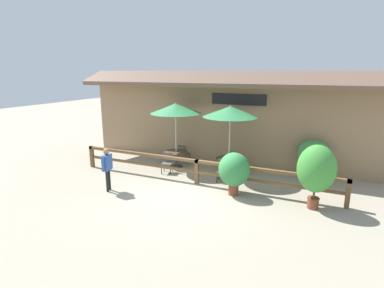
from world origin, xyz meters
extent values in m
plane|color=#9E937F|center=(0.00, 0.00, 0.00)|extent=(60.00, 60.00, 0.00)
cube|color=#997A56|center=(0.00, 4.20, 1.80)|extent=(14.00, 0.40, 3.60)
cube|color=brown|center=(0.00, 3.65, 3.88)|extent=(14.28, 1.48, 0.70)
cube|color=black|center=(0.71, 3.97, 3.00)|extent=(2.44, 0.04, 0.48)
cube|color=brown|center=(0.00, 1.05, 0.89)|extent=(10.40, 0.14, 0.11)
cube|color=brown|center=(0.00, 1.05, 0.47)|extent=(10.40, 0.10, 0.09)
cube|color=brown|center=(-5.13, 1.05, 0.47)|extent=(0.14, 0.14, 0.95)
cube|color=brown|center=(0.00, 1.05, 0.47)|extent=(0.14, 0.14, 0.95)
cube|color=brown|center=(5.13, 1.05, 0.47)|extent=(0.14, 0.14, 0.95)
cylinder|color=#B7B2A8|center=(-1.68, 2.59, 1.25)|extent=(0.06, 0.06, 2.49)
cone|color=#33844C|center=(-1.68, 2.59, 2.64)|extent=(2.20, 2.20, 0.42)
sphere|color=#B2ADA3|center=(-1.68, 2.59, 2.85)|extent=(0.07, 0.07, 0.07)
cylinder|color=#4C3826|center=(-1.68, 2.59, 0.68)|extent=(1.08, 1.08, 0.05)
cylinder|color=#333333|center=(-1.68, 2.59, 0.33)|extent=(0.07, 0.07, 0.66)
cylinder|color=#333333|center=(-1.68, 2.59, 0.01)|extent=(0.59, 0.59, 0.03)
cube|color=#514C47|center=(-1.65, 1.70, 0.41)|extent=(0.51, 0.51, 0.05)
cube|color=#514C47|center=(-1.70, 1.88, 0.63)|extent=(0.40, 0.13, 0.40)
cylinder|color=#2D2D2D|center=(-1.79, 1.47, 0.19)|extent=(0.04, 0.04, 0.38)
cylinder|color=#2D2D2D|center=(-1.42, 1.56, 0.19)|extent=(0.04, 0.04, 0.38)
cylinder|color=#2D2D2D|center=(-1.88, 1.84, 0.19)|extent=(0.04, 0.04, 0.38)
cylinder|color=#2D2D2D|center=(-1.51, 1.93, 0.19)|extent=(0.04, 0.04, 0.38)
cube|color=#514C47|center=(-1.71, 3.47, 0.41)|extent=(0.43, 0.43, 0.05)
cube|color=#514C47|center=(-1.72, 3.28, 0.63)|extent=(0.40, 0.04, 0.40)
cylinder|color=#2D2D2D|center=(-1.52, 3.66, 0.19)|extent=(0.04, 0.04, 0.38)
cylinder|color=#2D2D2D|center=(-1.90, 3.67, 0.19)|extent=(0.04, 0.04, 0.38)
cylinder|color=#2D2D2D|center=(-1.53, 3.28, 0.19)|extent=(0.04, 0.04, 0.38)
cylinder|color=#2D2D2D|center=(-1.91, 3.29, 0.19)|extent=(0.04, 0.04, 0.38)
cylinder|color=#B7B2A8|center=(0.79, 2.55, 1.25)|extent=(0.06, 0.06, 2.49)
cone|color=#33844C|center=(0.79, 2.55, 2.64)|extent=(2.20, 2.20, 0.42)
sphere|color=#B2ADA3|center=(0.79, 2.55, 2.85)|extent=(0.07, 0.07, 0.07)
cylinder|color=#4C3826|center=(0.79, 2.55, 0.68)|extent=(1.08, 1.08, 0.05)
cylinder|color=#333333|center=(0.79, 2.55, 0.33)|extent=(0.07, 0.07, 0.66)
cylinder|color=#333333|center=(0.79, 2.55, 0.01)|extent=(0.59, 0.59, 0.03)
cube|color=#514C47|center=(0.82, 1.68, 0.41)|extent=(0.49, 0.49, 0.05)
cube|color=#514C47|center=(0.78, 1.87, 0.63)|extent=(0.40, 0.11, 0.40)
cylinder|color=#2D2D2D|center=(0.66, 1.46, 0.19)|extent=(0.04, 0.04, 0.38)
cylinder|color=#2D2D2D|center=(1.04, 1.52, 0.19)|extent=(0.04, 0.04, 0.38)
cylinder|color=#2D2D2D|center=(0.60, 1.83, 0.19)|extent=(0.04, 0.04, 0.38)
cylinder|color=#2D2D2D|center=(0.97, 1.90, 0.19)|extent=(0.04, 0.04, 0.38)
cube|color=#514C47|center=(0.80, 3.42, 0.41)|extent=(0.43, 0.43, 0.05)
cube|color=#514C47|center=(0.79, 3.23, 0.63)|extent=(0.40, 0.05, 0.40)
cylinder|color=#2D2D2D|center=(0.99, 3.60, 0.19)|extent=(0.04, 0.04, 0.38)
cylinder|color=#2D2D2D|center=(0.61, 3.62, 0.19)|extent=(0.04, 0.04, 0.38)
cylinder|color=#2D2D2D|center=(0.98, 3.22, 0.19)|extent=(0.04, 0.04, 0.38)
cylinder|color=#2D2D2D|center=(0.60, 3.24, 0.19)|extent=(0.04, 0.04, 0.38)
cylinder|color=brown|center=(1.58, 0.62, 0.21)|extent=(0.35, 0.35, 0.42)
cylinder|color=brown|center=(1.58, 0.62, 0.40)|extent=(0.38, 0.38, 0.04)
ellipsoid|color=#338442|center=(1.58, 0.62, 0.92)|extent=(1.08, 0.97, 1.19)
cylinder|color=brown|center=(4.16, 0.62, 0.18)|extent=(0.34, 0.34, 0.35)
cylinder|color=brown|center=(4.16, 0.62, 0.33)|extent=(0.37, 0.37, 0.04)
cylinder|color=brown|center=(4.16, 0.62, 0.58)|extent=(0.06, 0.06, 0.45)
ellipsoid|color=#3D8E38|center=(4.16, 0.62, 1.30)|extent=(1.15, 1.03, 1.50)
cylinder|color=brown|center=(3.97, 3.55, 0.13)|extent=(0.38, 0.38, 0.26)
cylinder|color=brown|center=(3.97, 3.55, 0.24)|extent=(0.41, 0.41, 0.04)
cylinder|color=brown|center=(3.97, 3.55, 0.43)|extent=(0.07, 0.07, 0.35)
ellipsoid|color=#4C934C|center=(3.97, 3.55, 1.00)|extent=(1.26, 1.14, 1.17)
cylinder|color=black|center=(-2.60, -0.98, 0.40)|extent=(0.09, 0.09, 0.79)
cylinder|color=black|center=(-2.63, -0.82, 0.40)|extent=(0.09, 0.09, 0.79)
cube|color=#33569E|center=(-2.61, -0.90, 1.07)|extent=(0.27, 0.46, 0.56)
cylinder|color=#33569E|center=(-2.57, -1.14, 1.07)|extent=(0.07, 0.07, 0.53)
cylinder|color=#33569E|center=(-2.66, -0.66, 1.07)|extent=(0.07, 0.07, 0.53)
sphere|color=#9E704C|center=(-2.61, -0.90, 1.47)|extent=(0.21, 0.21, 0.21)
camera|label=1|loc=(4.27, -8.86, 4.19)|focal=28.00mm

